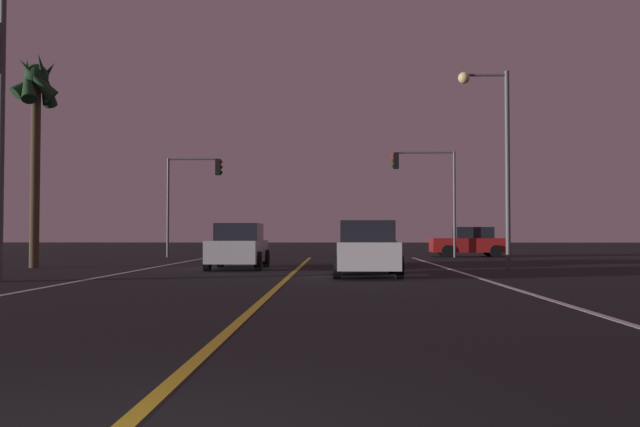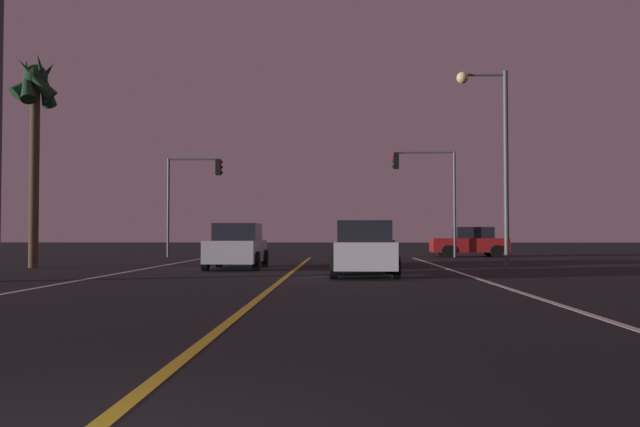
% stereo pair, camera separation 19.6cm
% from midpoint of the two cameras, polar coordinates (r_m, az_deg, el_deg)
% --- Properties ---
extents(lane_edge_right, '(0.16, 39.22, 0.01)m').
position_cam_midpoint_polar(lane_edge_right, '(17.69, 15.22, -5.89)').
color(lane_edge_right, silver).
rests_on(lane_edge_right, ground).
extents(lane_edge_left, '(0.16, 39.22, 0.01)m').
position_cam_midpoint_polar(lane_edge_left, '(18.64, -21.06, -5.62)').
color(lane_edge_left, silver).
rests_on(lane_edge_left, ground).
extents(lane_center_divider, '(0.16, 39.22, 0.01)m').
position_cam_midpoint_polar(lane_center_divider, '(17.27, -3.41, -6.05)').
color(lane_center_divider, gold).
rests_on(lane_center_divider, ground).
extents(car_oncoming, '(2.02, 4.30, 1.70)m').
position_cam_midpoint_polar(car_oncoming, '(25.18, -6.88, -2.83)').
color(car_oncoming, black).
rests_on(car_oncoming, ground).
extents(car_lead_same_lane, '(2.02, 4.30, 1.70)m').
position_cam_midpoint_polar(car_lead_same_lane, '(20.64, 3.99, -3.08)').
color(car_lead_same_lane, black).
rests_on(car_lead_same_lane, ground).
extents(car_crossing_side, '(4.30, 2.02, 1.70)m').
position_cam_midpoint_polar(car_crossing_side, '(39.29, 12.82, -2.42)').
color(car_crossing_side, black).
rests_on(car_crossing_side, ground).
extents(car_ahead_far, '(2.02, 4.30, 1.70)m').
position_cam_midpoint_polar(car_ahead_far, '(27.85, 4.42, -2.74)').
color(car_ahead_far, black).
rests_on(car_ahead_far, ground).
extents(traffic_light_near_right, '(3.57, 0.36, 5.90)m').
position_cam_midpoint_polar(traffic_light_near_right, '(37.71, 9.12, 2.94)').
color(traffic_light_near_right, '#4C4C51').
rests_on(traffic_light_near_right, ground).
extents(traffic_light_near_left, '(3.15, 0.36, 5.57)m').
position_cam_midpoint_polar(traffic_light_near_left, '(38.25, -10.55, 2.51)').
color(traffic_light_near_left, '#4C4C51').
rests_on(traffic_light_near_left, ground).
extents(street_lamp_left_mid, '(2.08, 0.44, 8.37)m').
position_cam_midpoint_polar(street_lamp_left_mid, '(20.63, -24.35, 9.50)').
color(street_lamp_left_mid, '#4C4C51').
rests_on(street_lamp_left_mid, ground).
extents(street_lamp_right_far, '(1.91, 0.44, 7.42)m').
position_cam_midpoint_polar(street_lamp_right_far, '(25.92, 14.85, 5.92)').
color(street_lamp_right_far, '#4C4C51').
rests_on(street_lamp_right_far, ground).
extents(palm_tree_left_mid, '(2.00, 2.00, 8.30)m').
position_cam_midpoint_polar(palm_tree_left_mid, '(28.38, -22.93, 9.07)').
color(palm_tree_left_mid, '#473826').
rests_on(palm_tree_left_mid, ground).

